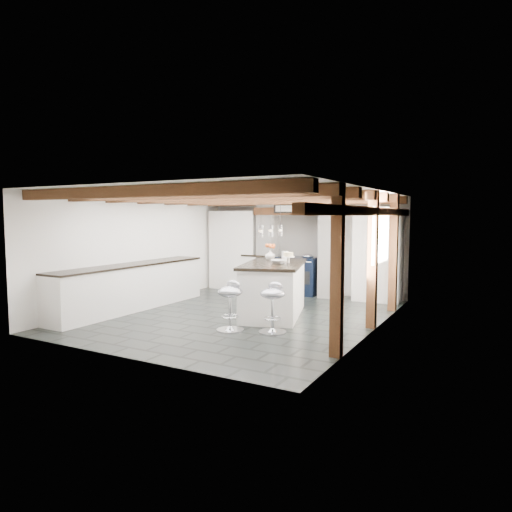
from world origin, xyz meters
The scene contains 6 objects.
ground centered at (0.00, 0.00, 0.00)m, with size 6.00×6.00×0.00m, color black.
room_shell centered at (-0.61, 1.42, 1.07)m, with size 6.00×6.03×6.00m.
range_cooker centered at (0.00, 2.68, 0.47)m, with size 1.00×0.63×0.99m.
kitchen_island centered at (0.54, 0.30, 0.51)m, with size 1.60×2.24×1.33m.
bar_stool_near centered at (1.13, -0.90, 0.51)m, with size 0.47×0.47×0.82m.
bar_stool_far centered at (0.46, -1.12, 0.52)m, with size 0.48×0.48×0.83m.
Camera 1 is at (4.35, -7.34, 1.87)m, focal length 32.00 mm.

